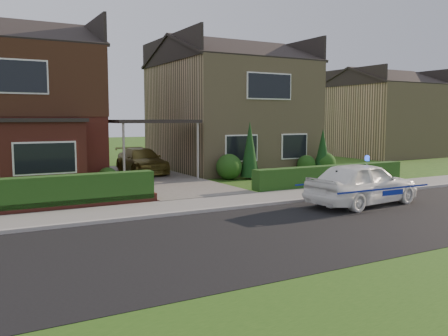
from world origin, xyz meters
TOP-DOWN VIEW (x-y plane):
  - ground at (0.00, 0.00)m, footprint 120.00×120.00m
  - road at (0.00, 0.00)m, footprint 60.00×6.00m
  - kerb at (0.00, 3.05)m, footprint 60.00×0.16m
  - sidewalk at (0.00, 4.10)m, footprint 60.00×2.00m
  - driveway at (0.00, 11.00)m, footprint 3.80×12.00m
  - house_left at (-5.78, 13.90)m, footprint 7.50×9.53m
  - house_right at (5.80, 13.99)m, footprint 7.50×8.06m
  - carport_link at (0.00, 10.95)m, footprint 3.80×3.00m
  - dwarf_wall at (-5.80, 5.30)m, footprint 7.70×0.25m
  - hedge_left at (-5.80, 5.45)m, footprint 7.50×0.55m
  - hedge_right at (5.80, 5.35)m, footprint 7.50×0.55m
  - shrub_left_mid at (-4.00, 9.30)m, footprint 1.32×1.32m
  - shrub_left_near at (-2.40, 9.60)m, footprint 0.84×0.84m
  - shrub_right_near at (3.20, 9.40)m, footprint 1.20×1.20m
  - shrub_right_mid at (7.80, 9.50)m, footprint 0.96×0.96m
  - shrub_right_far at (8.80, 9.20)m, footprint 1.08×1.08m
  - conifer_a at (4.20, 9.20)m, footprint 0.90×0.90m
  - conifer_b at (8.60, 9.20)m, footprint 0.90×0.90m
  - neighbour_right at (20.00, 16.00)m, footprint 6.50×7.00m
  - police_car at (3.81, 1.66)m, footprint 3.85×4.35m
  - driveway_car at (0.21, 12.94)m, footprint 1.75×4.24m
  - potted_plant_a at (-6.37, 6.00)m, footprint 0.44×0.33m
  - potted_plant_b at (-3.13, 6.00)m, footprint 0.54×0.52m

SIDE VIEW (x-z plane):
  - ground at x=0.00m, z-range 0.00..0.00m
  - road at x=0.00m, z-range -0.01..0.01m
  - hedge_left at x=-5.80m, z-range -0.45..0.45m
  - hedge_right at x=5.80m, z-range -0.40..0.40m
  - sidewalk at x=0.00m, z-range 0.00..0.10m
  - kerb at x=0.00m, z-range 0.00..0.12m
  - driveway at x=0.00m, z-range 0.00..0.12m
  - dwarf_wall at x=-5.80m, z-range 0.00..0.36m
  - potted_plant_b at x=-3.13m, z-range 0.00..0.77m
  - potted_plant_a at x=-6.37m, z-range 0.00..0.78m
  - shrub_left_near at x=-2.40m, z-range 0.00..0.84m
  - shrub_right_mid at x=7.80m, z-range 0.00..0.96m
  - shrub_right_far at x=8.80m, z-range 0.00..1.08m
  - shrub_right_near at x=3.20m, z-range 0.00..1.20m
  - shrub_left_mid at x=-4.00m, z-range 0.00..1.32m
  - police_car at x=3.81m, z-range -0.08..1.51m
  - driveway_car at x=0.21m, z-range 0.12..1.35m
  - conifer_b at x=8.60m, z-range 0.00..2.20m
  - conifer_a at x=4.20m, z-range 0.00..2.60m
  - neighbour_right at x=20.00m, z-range 0.00..5.20m
  - carport_link at x=0.00m, z-range 1.27..4.04m
  - house_right at x=5.80m, z-range 0.04..7.29m
  - house_left at x=-5.78m, z-range 0.19..7.44m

